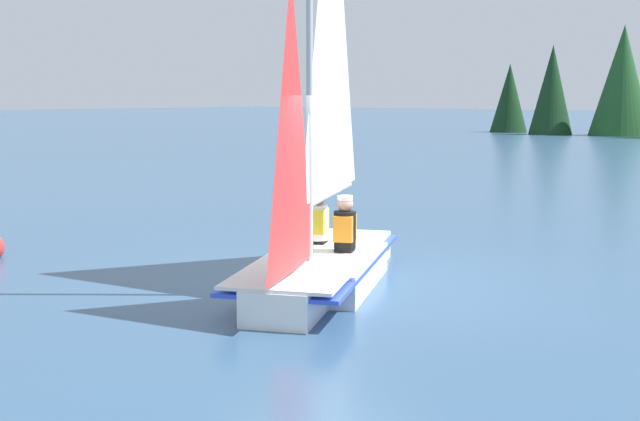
{
  "coord_description": "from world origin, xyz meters",
  "views": [
    {
      "loc": [
        -6.78,
        7.84,
        2.49
      ],
      "look_at": [
        0.0,
        0.0,
        1.01
      ],
      "focal_mm": 45.0,
      "sensor_mm": 36.0,
      "label": 1
    }
  ],
  "objects": [
    {
      "name": "sailor_helm",
      "position": [
        -0.06,
        -0.44,
        0.63
      ],
      "size": [
        0.4,
        0.42,
        1.16
      ],
      "rotation": [
        0.0,
        0.0,
        2.04
      ],
      "color": "black",
      "rests_on": "ground_plane"
    },
    {
      "name": "sailboat_main",
      "position": [
        0.03,
        -0.05,
        0.96
      ],
      "size": [
        3.17,
        4.38,
        6.16
      ],
      "rotation": [
        0.0,
        0.0,
        2.04
      ],
      "color": "white",
      "rests_on": "ground_plane"
    },
    {
      "name": "ground_plane",
      "position": [
        0.0,
        0.0,
        0.0
      ],
      "size": [
        260.0,
        260.0,
        0.0
      ],
      "primitive_type": "plane",
      "color": "#2D4C6B"
    },
    {
      "name": "sailor_crew",
      "position": [
        0.62,
        -0.67,
        0.63
      ],
      "size": [
        0.4,
        0.42,
        1.16
      ],
      "rotation": [
        0.0,
        0.0,
        2.04
      ],
      "color": "black",
      "rests_on": "ground_plane"
    }
  ]
}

